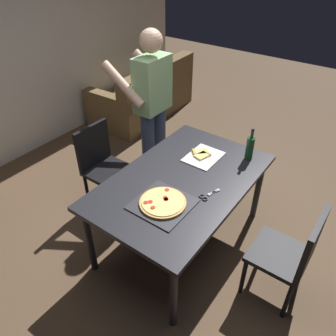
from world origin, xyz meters
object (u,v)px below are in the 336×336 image
object	(u,v)px
couch	(145,97)
pepperoni_pizza_on_tray	(163,203)
kitchen_scissors	(207,196)
person_serving_pizza	(152,105)
chair_far_side	(102,162)
dining_table	(182,185)
wine_bottle	(250,148)
chair_near_camera	(292,253)

from	to	relation	value
couch	pepperoni_pizza_on_tray	xyz separation A→B (m)	(-2.26, -2.04, 0.46)
couch	kitchen_scissors	size ratio (longest dim) A/B	8.71
person_serving_pizza	chair_far_side	bearing A→B (deg)	159.05
kitchen_scissors	chair_far_side	bearing A→B (deg)	86.87
dining_table	couch	bearing A→B (deg)	46.24
dining_table	pepperoni_pizza_on_tray	size ratio (longest dim) A/B	3.82
dining_table	wine_bottle	xyz separation A→B (m)	(0.61, -0.32, 0.19)
person_serving_pizza	wine_bottle	xyz separation A→B (m)	(0.03, -1.10, -0.13)
chair_near_camera	couch	world-z (taller)	chair_near_camera
chair_near_camera	pepperoni_pizza_on_tray	bearing A→B (deg)	110.57
dining_table	wine_bottle	size ratio (longest dim) A/B	5.12
dining_table	chair_far_side	world-z (taller)	chair_far_side
couch	person_serving_pizza	world-z (taller)	person_serving_pizza
couch	chair_near_camera	bearing A→B (deg)	-122.51
dining_table	person_serving_pizza	xyz separation A→B (m)	(0.58, 0.78, 0.32)
kitchen_scissors	pepperoni_pizza_on_tray	bearing A→B (deg)	141.41
chair_near_camera	kitchen_scissors	world-z (taller)	chair_near_camera
pepperoni_pizza_on_tray	dining_table	bearing A→B (deg)	9.32
person_serving_pizza	pepperoni_pizza_on_tray	world-z (taller)	person_serving_pizza
person_serving_pizza	pepperoni_pizza_on_tray	distance (m)	1.27
chair_far_side	wine_bottle	world-z (taller)	wine_bottle
wine_bottle	kitchen_scissors	distance (m)	0.69
person_serving_pizza	wine_bottle	distance (m)	1.11
chair_near_camera	wine_bottle	xyz separation A→B (m)	(0.61, 0.68, 0.36)
chair_near_camera	dining_table	bearing A→B (deg)	90.00
chair_near_camera	person_serving_pizza	bearing A→B (deg)	72.06
dining_table	wine_bottle	distance (m)	0.71
person_serving_pizza	wine_bottle	world-z (taller)	person_serving_pizza
couch	pepperoni_pizza_on_tray	bearing A→B (deg)	-137.80
chair_far_side	couch	size ratio (longest dim) A/B	0.52
wine_bottle	chair_near_camera	bearing A→B (deg)	-131.87
chair_far_side	wine_bottle	xyz separation A→B (m)	(0.61, -1.32, 0.36)
pepperoni_pizza_on_tray	wine_bottle	xyz separation A→B (m)	(0.96, -0.26, 0.10)
chair_far_side	couch	distance (m)	2.15
chair_near_camera	wine_bottle	bearing A→B (deg)	48.13
chair_near_camera	couch	size ratio (longest dim) A/B	0.52
chair_far_side	kitchen_scissors	distance (m)	1.31
wine_bottle	kitchen_scissors	bearing A→B (deg)	176.94
couch	person_serving_pizza	distance (m)	1.93
person_serving_pizza	dining_table	bearing A→B (deg)	-126.47
chair_near_camera	pepperoni_pizza_on_tray	world-z (taller)	chair_near_camera
chair_far_side	person_serving_pizza	world-z (taller)	person_serving_pizza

